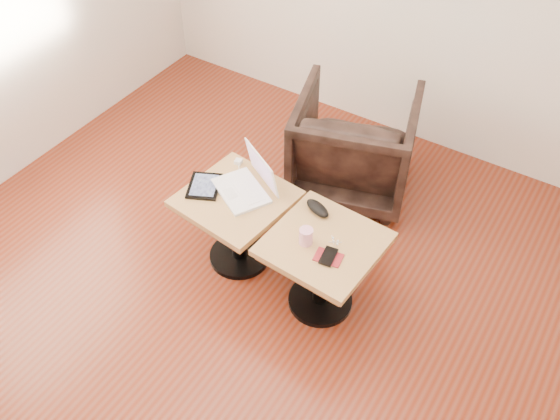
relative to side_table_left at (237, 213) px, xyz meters
The scene contains 11 objects.
room_shell 1.21m from the side_table_left, 49.39° to the right, with size 4.52×4.52×2.71m.
side_table_left is the anchor object (origin of this frame).
side_table_right 0.59m from the side_table_left, ahead, with size 0.60×0.60×0.51m.
laptop 0.19m from the side_table_left, 73.04° to the left, with size 0.42×0.40×0.23m.
tablet 0.24m from the side_table_left, behind, with size 0.25×0.27×0.02m.
charging_adapter 0.32m from the side_table_left, 122.17° to the left, with size 0.04×0.04×0.02m, color white.
glasses_case 0.49m from the side_table_left, 17.73° to the left, with size 0.16×0.07×0.05m, color black.
striped_cup 0.54m from the side_table_left, ahead, with size 0.07×0.07×0.09m, color #E85291.
earbuds_tangle 0.65m from the side_table_left, ahead, with size 0.06×0.04×0.01m.
phone_on_sleeve 0.68m from the side_table_left, ahead, with size 0.15×0.13×0.02m.
armchair 0.99m from the side_table_left, 74.98° to the left, with size 0.75×0.77×0.70m, color black.
Camera 1 is at (1.09, -1.44, 2.88)m, focal length 40.00 mm.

